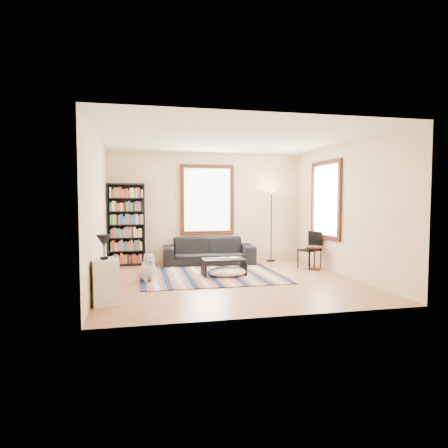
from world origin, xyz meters
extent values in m
cube|color=#9F6E48|center=(0.00, 0.00, -0.05)|extent=(5.00, 5.00, 0.10)
cube|color=white|center=(0.00, 0.00, 2.85)|extent=(5.00, 5.00, 0.10)
cube|color=#FFE3AB|center=(0.00, 2.55, 1.40)|extent=(5.00, 0.10, 2.80)
cube|color=#FFE3AB|center=(0.00, -2.55, 1.40)|extent=(5.00, 0.10, 2.80)
cube|color=#FFE3AB|center=(-2.55, 0.00, 1.40)|extent=(0.10, 5.00, 2.80)
cube|color=#FFE3AB|center=(2.55, 0.00, 1.40)|extent=(0.10, 5.00, 2.80)
cube|color=white|center=(0.00, 2.47, 1.60)|extent=(1.20, 0.06, 1.60)
cube|color=white|center=(2.47, 0.80, 1.60)|extent=(0.06, 1.20, 1.60)
cube|color=#0C2140|center=(-0.29, 0.57, 0.01)|extent=(2.99, 2.39, 0.02)
imported|color=black|center=(-0.04, 2.05, 0.33)|extent=(2.32, 1.06, 0.66)
cube|color=black|center=(-2.04, 2.32, 1.00)|extent=(0.90, 0.30, 2.00)
cube|color=black|center=(0.00, 0.54, 0.18)|extent=(0.95, 0.60, 0.36)
imported|color=beige|center=(-0.10, 0.54, 0.37)|extent=(0.22, 0.18, 0.02)
imported|color=beige|center=(0.15, 0.59, 0.37)|extent=(0.25, 0.27, 0.02)
ellipsoid|color=white|center=(0.05, 0.39, 0.10)|extent=(0.96, 0.82, 0.20)
cylinder|color=#4C1C13|center=(2.20, 0.77, 0.27)|extent=(0.53, 0.53, 0.54)
cube|color=black|center=(2.15, 0.95, 0.43)|extent=(0.55, 0.54, 0.86)
cube|color=silver|center=(-2.30, -1.29, 0.35)|extent=(0.47, 0.56, 0.70)
camera|label=1|loc=(-1.83, -7.66, 1.65)|focal=32.00mm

